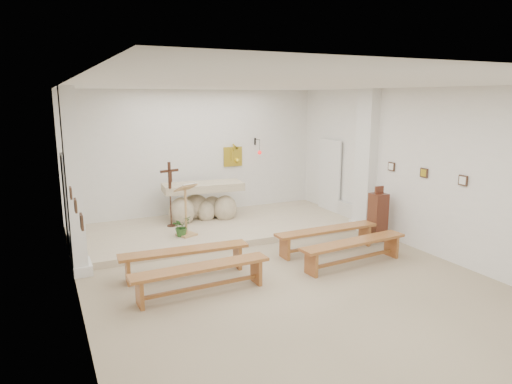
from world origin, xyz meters
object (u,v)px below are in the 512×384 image
altar (202,204)px  crucifix_stand (170,190)px  lectern (186,210)px  bench_right_front (327,234)px  donation_pedestal (378,217)px  bench_left_front (185,256)px  bench_left_second (201,273)px  bench_right_second (354,247)px

altar → crucifix_stand: (-0.92, -0.30, 0.52)m
lectern → bench_right_front: size_ratio=0.52×
donation_pedestal → bench_right_front: bearing=-174.2°
bench_left_front → lectern: bearing=75.6°
altar → lectern: (-0.81, -1.22, 0.21)m
altar → lectern: size_ratio=1.69×
lectern → bench_left_second: 2.99m
donation_pedestal → bench_right_second: (-1.51, -1.09, -0.19)m
lectern → bench_left_front: lectern is taller
bench_right_front → bench_left_second: (-3.18, -0.95, 0.00)m
lectern → bench_right_front: lectern is taller
bench_right_front → bench_right_second: same height
bench_left_front → bench_right_second: (3.18, -0.95, 0.00)m
lectern → bench_right_second: lectern is taller
bench_left_front → bench_right_second: size_ratio=1.00×
donation_pedestal → bench_left_second: bearing=-166.4°
bench_right_front → bench_right_second: bearing=-90.9°
bench_left_second → lectern: bearing=76.0°
donation_pedestal → bench_left_front: bearing=-177.8°
lectern → donation_pedestal: 4.45m
crucifix_stand → donation_pedestal: size_ratio=1.24×
altar → lectern: lectern is taller
bench_left_front → bench_right_front: bearing=3.7°
crucifix_stand → bench_left_front: size_ratio=0.66×
altar → crucifix_stand: bearing=-156.6°
bench_right_front → bench_left_second: bearing=-164.2°
altar → donation_pedestal: bearing=-37.8°
bench_left_second → bench_right_second: 3.18m
lectern → bench_right_second: (2.55, -2.90, -0.38)m
crucifix_stand → bench_right_second: 4.71m
crucifix_stand → bench_right_second: crucifix_stand is taller
crucifix_stand → donation_pedestal: 5.01m
altar → lectern: bearing=-118.2°
altar → bench_left_second: size_ratio=0.87×
crucifix_stand → bench_right_second: size_ratio=0.66×
altar → crucifix_stand: 1.11m
bench_left_second → bench_right_second: (3.18, 0.00, 0.00)m
donation_pedestal → bench_left_front: size_ratio=0.53×
altar → donation_pedestal: (3.25, -3.03, 0.01)m
lectern → donation_pedestal: size_ratio=0.97×
bench_right_front → bench_right_second: size_ratio=0.99×
bench_left_front → bench_left_second: 0.95m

